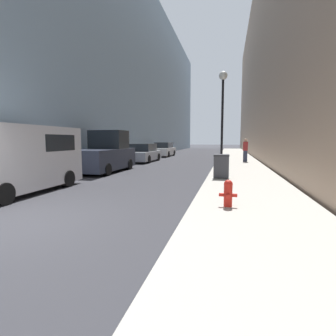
{
  "coord_description": "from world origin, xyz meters",
  "views": [
    {
      "loc": [
        4.61,
        -4.4,
        1.81
      ],
      "look_at": [
        -0.37,
        17.03,
        -0.55
      ],
      "focal_mm": 28.0,
      "sensor_mm": 36.0,
      "label": 1
    }
  ],
  "objects_px": {
    "trash_bin": "(221,166)",
    "parked_sedan_near": "(144,153)",
    "fire_hydrant": "(228,193)",
    "white_van": "(18,156)",
    "pickup_truck": "(104,155)",
    "pedestrian_on_sidewalk": "(245,150)",
    "lamppost": "(223,103)",
    "parked_sedan_far": "(164,150)"
  },
  "relations": [
    {
      "from": "pickup_truck",
      "to": "pedestrian_on_sidewalk",
      "type": "relative_size",
      "value": 2.77
    },
    {
      "from": "fire_hydrant",
      "to": "pickup_truck",
      "type": "relative_size",
      "value": 0.14
    },
    {
      "from": "lamppost",
      "to": "parked_sedan_far",
      "type": "distance_m",
      "value": 14.01
    },
    {
      "from": "fire_hydrant",
      "to": "parked_sedan_far",
      "type": "bearing_deg",
      "value": 108.02
    },
    {
      "from": "trash_bin",
      "to": "pedestrian_on_sidewalk",
      "type": "xyz_separation_m",
      "value": [
        1.53,
        9.11,
        0.35
      ]
    },
    {
      "from": "white_van",
      "to": "parked_sedan_far",
      "type": "height_order",
      "value": "white_van"
    },
    {
      "from": "trash_bin",
      "to": "parked_sedan_near",
      "type": "height_order",
      "value": "parked_sedan_near"
    },
    {
      "from": "pickup_truck",
      "to": "parked_sedan_near",
      "type": "bearing_deg",
      "value": 89.81
    },
    {
      "from": "lamppost",
      "to": "white_van",
      "type": "xyz_separation_m",
      "value": [
        -6.55,
        -8.99,
        -2.81
      ]
    },
    {
      "from": "pickup_truck",
      "to": "pedestrian_on_sidewalk",
      "type": "distance_m",
      "value": 10.76
    },
    {
      "from": "fire_hydrant",
      "to": "parked_sedan_near",
      "type": "bearing_deg",
      "value": 115.94
    },
    {
      "from": "trash_bin",
      "to": "parked_sedan_far",
      "type": "distance_m",
      "value": 18.03
    },
    {
      "from": "fire_hydrant",
      "to": "lamppost",
      "type": "height_order",
      "value": "lamppost"
    },
    {
      "from": "pickup_truck",
      "to": "pedestrian_on_sidewalk",
      "type": "bearing_deg",
      "value": 40.25
    },
    {
      "from": "lamppost",
      "to": "pickup_truck",
      "type": "distance_m",
      "value": 7.73
    },
    {
      "from": "fire_hydrant",
      "to": "lamppost",
      "type": "bearing_deg",
      "value": 92.56
    },
    {
      "from": "fire_hydrant",
      "to": "pedestrian_on_sidewalk",
      "type": "xyz_separation_m",
      "value": [
        1.22,
        14.19,
        0.53
      ]
    },
    {
      "from": "trash_bin",
      "to": "pedestrian_on_sidewalk",
      "type": "distance_m",
      "value": 9.24
    },
    {
      "from": "lamppost",
      "to": "white_van",
      "type": "relative_size",
      "value": 1.19
    },
    {
      "from": "pickup_truck",
      "to": "parked_sedan_near",
      "type": "xyz_separation_m",
      "value": [
        0.02,
        7.09,
        -0.27
      ]
    },
    {
      "from": "parked_sedan_near",
      "to": "lamppost",
      "type": "bearing_deg",
      "value": -34.05
    },
    {
      "from": "lamppost",
      "to": "pedestrian_on_sidewalk",
      "type": "relative_size",
      "value": 3.27
    },
    {
      "from": "parked_sedan_near",
      "to": "pedestrian_on_sidewalk",
      "type": "height_order",
      "value": "pedestrian_on_sidewalk"
    },
    {
      "from": "lamppost",
      "to": "fire_hydrant",
      "type": "bearing_deg",
      "value": -87.44
    },
    {
      "from": "parked_sedan_near",
      "to": "pedestrian_on_sidewalk",
      "type": "xyz_separation_m",
      "value": [
        8.19,
        -0.14,
        0.35
      ]
    },
    {
      "from": "fire_hydrant",
      "to": "pickup_truck",
      "type": "distance_m",
      "value": 10.07
    },
    {
      "from": "white_van",
      "to": "pedestrian_on_sidewalk",
      "type": "xyz_separation_m",
      "value": [
        8.21,
        13.26,
        -0.22
      ]
    },
    {
      "from": "fire_hydrant",
      "to": "parked_sedan_far",
      "type": "relative_size",
      "value": 0.14
    },
    {
      "from": "parked_sedan_far",
      "to": "trash_bin",
      "type": "bearing_deg",
      "value": -67.91
    },
    {
      "from": "fire_hydrant",
      "to": "white_van",
      "type": "relative_size",
      "value": 0.14
    },
    {
      "from": "parked_sedan_near",
      "to": "pedestrian_on_sidewalk",
      "type": "bearing_deg",
      "value": -0.97
    },
    {
      "from": "white_van",
      "to": "parked_sedan_near",
      "type": "xyz_separation_m",
      "value": [
        0.02,
        13.4,
        -0.57
      ]
    },
    {
      "from": "lamppost",
      "to": "trash_bin",
      "type": "bearing_deg",
      "value": -88.39
    },
    {
      "from": "pickup_truck",
      "to": "trash_bin",
      "type": "bearing_deg",
      "value": -17.84
    },
    {
      "from": "trash_bin",
      "to": "parked_sedan_near",
      "type": "relative_size",
      "value": 0.22
    },
    {
      "from": "lamppost",
      "to": "parked_sedan_near",
      "type": "relative_size",
      "value": 1.21
    },
    {
      "from": "parked_sedan_near",
      "to": "pedestrian_on_sidewalk",
      "type": "relative_size",
      "value": 2.71
    },
    {
      "from": "pickup_truck",
      "to": "lamppost",
      "type": "bearing_deg",
      "value": 22.29
    },
    {
      "from": "trash_bin",
      "to": "parked_sedan_near",
      "type": "xyz_separation_m",
      "value": [
        -6.66,
        9.25,
        0.0
      ]
    },
    {
      "from": "fire_hydrant",
      "to": "trash_bin",
      "type": "xyz_separation_m",
      "value": [
        -0.31,
        5.08,
        0.18
      ]
    },
    {
      "from": "fire_hydrant",
      "to": "white_van",
      "type": "xyz_separation_m",
      "value": [
        -6.99,
        0.93,
        0.75
      ]
    },
    {
      "from": "trash_bin",
      "to": "pickup_truck",
      "type": "bearing_deg",
      "value": 162.16
    }
  ]
}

